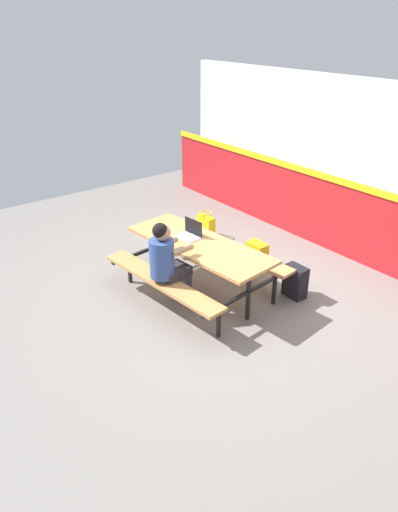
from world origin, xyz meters
name	(u,v)px	position (x,y,z in m)	size (l,w,h in m)	color
ground_plane	(211,301)	(0.00, 0.00, -0.01)	(10.00, 10.00, 0.02)	gray
accent_backdrop	(343,173)	(0.00, 2.49, 1.25)	(8.00, 0.14, 2.60)	red
picnic_table_main	(199,254)	(-0.25, 0.00, 0.58)	(2.15, 1.74, 0.74)	tan
student_nearer	(167,260)	(-0.17, -0.55, 0.71)	(0.39, 0.54, 1.21)	#2D2D38
laptop_silver	(190,233)	(-0.47, 0.02, 0.79)	(0.34, 0.25, 0.22)	silver
backpack_dark	(295,282)	(0.59, 0.95, 0.22)	(0.30, 0.22, 0.44)	black
tote_bag_bright	(206,226)	(-1.61, 1.19, 0.19)	(0.34, 0.21, 0.43)	yellow
satchel_spare	(257,257)	(-0.23, 1.05, 0.22)	(0.30, 0.22, 0.44)	yellow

